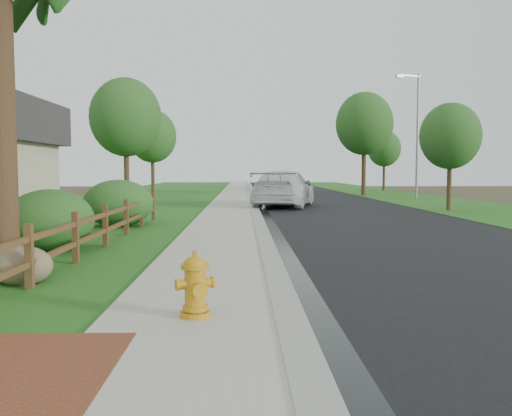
{
  "coord_description": "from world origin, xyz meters",
  "views": [
    {
      "loc": [
        -0.2,
        -5.83,
        1.94
      ],
      "look_at": [
        0.07,
        4.9,
        1.19
      ],
      "focal_mm": 38.0,
      "sensor_mm": 36.0,
      "label": 1
    }
  ],
  "objects_px": {
    "white_suv": "(284,189)",
    "fire_hydrant": "(195,286)",
    "dark_car_mid": "(292,184)",
    "ranch_fence": "(92,229)",
    "streetlight": "(416,128)"
  },
  "relations": [
    {
      "from": "fire_hydrant",
      "to": "dark_car_mid",
      "type": "xyz_separation_m",
      "value": [
        4.77,
        38.68,
        0.26
      ]
    },
    {
      "from": "dark_car_mid",
      "to": "streetlight",
      "type": "xyz_separation_m",
      "value": [
        7.39,
        -9.34,
        3.97
      ]
    },
    {
      "from": "white_suv",
      "to": "streetlight",
      "type": "xyz_separation_m",
      "value": [
        9.36,
        7.57,
        3.76
      ]
    },
    {
      "from": "fire_hydrant",
      "to": "white_suv",
      "type": "xyz_separation_m",
      "value": [
        2.79,
        21.77,
        0.48
      ]
    },
    {
      "from": "fire_hydrant",
      "to": "dark_car_mid",
      "type": "relative_size",
      "value": 0.2
    },
    {
      "from": "fire_hydrant",
      "to": "dark_car_mid",
      "type": "height_order",
      "value": "dark_car_mid"
    },
    {
      "from": "white_suv",
      "to": "dark_car_mid",
      "type": "bearing_deg",
      "value": -82.89
    },
    {
      "from": "ranch_fence",
      "to": "dark_car_mid",
      "type": "height_order",
      "value": "dark_car_mid"
    },
    {
      "from": "white_suv",
      "to": "fire_hydrant",
      "type": "bearing_deg",
      "value": 96.46
    },
    {
      "from": "fire_hydrant",
      "to": "dark_car_mid",
      "type": "bearing_deg",
      "value": 82.98
    },
    {
      "from": "ranch_fence",
      "to": "streetlight",
      "type": "distance_m",
      "value": 28.43
    },
    {
      "from": "fire_hydrant",
      "to": "ranch_fence",
      "type": "bearing_deg",
      "value": 116.98
    },
    {
      "from": "ranch_fence",
      "to": "dark_car_mid",
      "type": "bearing_deg",
      "value": 77.14
    },
    {
      "from": "white_suv",
      "to": "dark_car_mid",
      "type": "distance_m",
      "value": 17.03
    },
    {
      "from": "white_suv",
      "to": "dark_car_mid",
      "type": "xyz_separation_m",
      "value": [
        1.97,
        16.91,
        -0.21
      ]
    }
  ]
}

